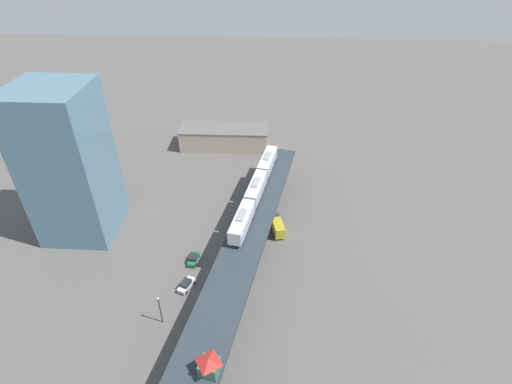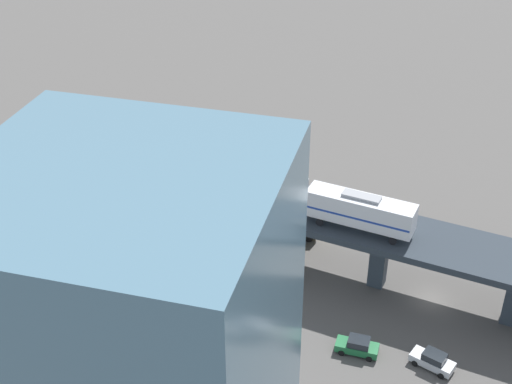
{
  "view_description": "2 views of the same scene",
  "coord_description": "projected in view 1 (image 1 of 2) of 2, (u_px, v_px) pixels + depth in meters",
  "views": [
    {
      "loc": [
        6.88,
        -55.98,
        64.12
      ],
      "look_at": [
        2.49,
        21.32,
        9.43
      ],
      "focal_mm": 28.0,
      "sensor_mm": 36.0,
      "label": 1
    },
    {
      "loc": [
        -65.44,
        3.15,
        53.07
      ],
      "look_at": [
        2.49,
        21.32,
        9.43
      ],
      "focal_mm": 50.0,
      "sensor_mm": 36.0,
      "label": 2
    }
  ],
  "objects": [
    {
      "name": "delivery_truck",
      "position": [
        277.0,
        226.0,
        96.47
      ],
      "size": [
        3.79,
        7.52,
        3.2
      ],
      "color": "#333338",
      "rests_on": "ground"
    },
    {
      "name": "signal_hut",
      "position": [
        209.0,
        365.0,
        58.38
      ],
      "size": [
        3.75,
        3.75,
        3.4
      ],
      "color": "#33604C",
      "rests_on": "elevated_viaduct"
    },
    {
      "name": "office_tower",
      "position": [
        68.0,
        165.0,
        88.46
      ],
      "size": [
        16.0,
        16.0,
        36.0
      ],
      "color": "slate",
      "rests_on": "ground"
    },
    {
      "name": "street_car_green",
      "position": [
        193.0,
        258.0,
        88.6
      ],
      "size": [
        2.08,
        4.47,
        1.89
      ],
      "color": "#1E6638",
      "rests_on": "ground"
    },
    {
      "name": "street_car_silver",
      "position": [
        186.0,
        285.0,
        82.41
      ],
      "size": [
        3.3,
        4.75,
        1.89
      ],
      "color": "#B7BABF",
      "rests_on": "ground"
    },
    {
      "name": "street_lamp",
      "position": [
        160.0,
        308.0,
        73.67
      ],
      "size": [
        0.44,
        0.44,
        6.94
      ],
      "color": "black",
      "rests_on": "ground"
    },
    {
      "name": "ground_plane",
      "position": [
        238.0,
        288.0,
        82.96
      ],
      "size": [
        400.0,
        400.0,
        0.0
      ],
      "primitive_type": "plane",
      "color": "#514F4C"
    },
    {
      "name": "warehouse_building",
      "position": [
        224.0,
        137.0,
        130.72
      ],
      "size": [
        28.71,
        10.62,
        6.8
      ],
      "color": "tan",
      "rests_on": "ground"
    },
    {
      "name": "subway_train",
      "position": [
        256.0,
        188.0,
        94.2
      ],
      "size": [
        9.48,
        37.09,
        4.45
      ],
      "color": "silver",
      "rests_on": "elevated_viaduct"
    },
    {
      "name": "elevated_viaduct",
      "position": [
        237.0,
        265.0,
        78.89
      ],
      "size": [
        24.89,
        92.0,
        7.93
      ],
      "color": "#283039",
      "rests_on": "ground"
    }
  ]
}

